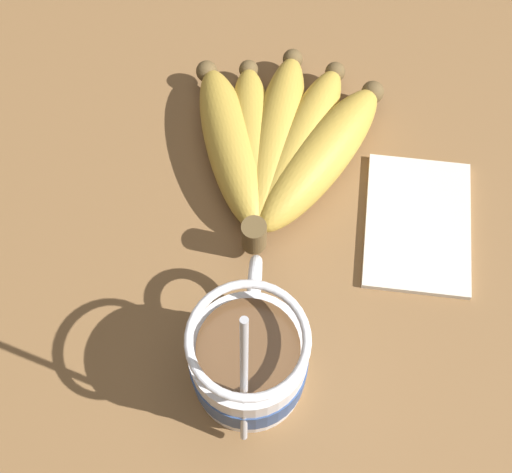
# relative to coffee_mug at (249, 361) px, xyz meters

# --- Properties ---
(table) EXTENTS (0.99, 0.99, 0.03)m
(table) POSITION_rel_coffee_mug_xyz_m (0.04, 0.03, -0.06)
(table) COLOR brown
(table) RESTS_ON ground
(coffee_mug) EXTENTS (0.13, 0.08, 0.18)m
(coffee_mug) POSITION_rel_coffee_mug_xyz_m (0.00, 0.00, 0.00)
(coffee_mug) COLOR silver
(coffee_mug) RESTS_ON table
(banana_bunch) EXTENTS (0.20, 0.19, 0.04)m
(banana_bunch) POSITION_rel_coffee_mug_xyz_m (0.19, -0.01, -0.02)
(banana_bunch) COLOR brown
(banana_bunch) RESTS_ON table
(napkin) EXTENTS (0.13, 0.09, 0.01)m
(napkin) POSITION_rel_coffee_mug_xyz_m (0.14, -0.13, -0.04)
(napkin) COLOR beige
(napkin) RESTS_ON table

